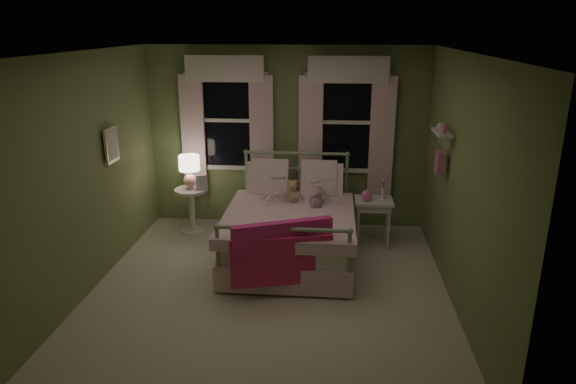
# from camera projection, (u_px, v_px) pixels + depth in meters

# --- Properties ---
(room_shell) EXTENTS (4.20, 4.20, 4.20)m
(room_shell) POSITION_uv_depth(u_px,v_px,m) (268.00, 180.00, 5.41)
(room_shell) COLOR silver
(room_shell) RESTS_ON ground
(bed) EXTENTS (1.58, 2.04, 1.18)m
(bed) POSITION_uv_depth(u_px,v_px,m) (290.00, 230.00, 6.50)
(bed) COLOR white
(bed) RESTS_ON ground
(pink_throw) EXTENTS (1.08, 0.50, 0.71)m
(pink_throw) POSITION_uv_depth(u_px,v_px,m) (282.00, 246.00, 5.46)
(pink_throw) COLOR #DA2A83
(pink_throw) RESTS_ON bed
(child_left) EXTENTS (0.30, 0.22, 0.75)m
(child_left) POSITION_uv_depth(u_px,v_px,m) (272.00, 177.00, 6.75)
(child_left) COLOR #F7D1DD
(child_left) RESTS_ON bed
(child_right) EXTENTS (0.39, 0.31, 0.79)m
(child_right) POSITION_uv_depth(u_px,v_px,m) (315.00, 177.00, 6.70)
(child_right) COLOR #F7D1DD
(child_right) RESTS_ON bed
(book_left) EXTENTS (0.20, 0.12, 0.26)m
(book_left) POSITION_uv_depth(u_px,v_px,m) (270.00, 182.00, 6.51)
(book_left) COLOR beige
(book_left) RESTS_ON child_left
(book_right) EXTENTS (0.23, 0.19, 0.26)m
(book_right) POSITION_uv_depth(u_px,v_px,m) (314.00, 186.00, 6.47)
(book_right) COLOR beige
(book_right) RESTS_ON child_right
(teddy_bear) EXTENTS (0.23, 0.19, 0.31)m
(teddy_bear) POSITION_uv_depth(u_px,v_px,m) (292.00, 193.00, 6.62)
(teddy_bear) COLOR tan
(teddy_bear) RESTS_ON bed
(nightstand_left) EXTENTS (0.46, 0.46, 0.65)m
(nightstand_left) POSITION_uv_depth(u_px,v_px,m) (192.00, 204.00, 7.31)
(nightstand_left) COLOR white
(nightstand_left) RESTS_ON ground
(table_lamp) EXTENTS (0.29, 0.29, 0.46)m
(table_lamp) POSITION_uv_depth(u_px,v_px,m) (189.00, 168.00, 7.14)
(table_lamp) COLOR #F6A792
(table_lamp) RESTS_ON nightstand_left
(book_nightstand) EXTENTS (0.21, 0.26, 0.02)m
(book_nightstand) POSITION_uv_depth(u_px,v_px,m) (196.00, 190.00, 7.15)
(book_nightstand) COLOR beige
(book_nightstand) RESTS_ON nightstand_left
(nightstand_right) EXTENTS (0.50, 0.40, 0.64)m
(nightstand_right) POSITION_uv_depth(u_px,v_px,m) (373.00, 207.00, 6.83)
(nightstand_right) COLOR white
(nightstand_right) RESTS_ON ground
(pink_toy) EXTENTS (0.14, 0.19, 0.14)m
(pink_toy) POSITION_uv_depth(u_px,v_px,m) (367.00, 195.00, 6.78)
(pink_toy) COLOR pink
(pink_toy) RESTS_ON nightstand_right
(bud_vase) EXTENTS (0.06, 0.06, 0.28)m
(bud_vase) POSITION_uv_depth(u_px,v_px,m) (383.00, 189.00, 6.79)
(bud_vase) COLOR white
(bud_vase) RESTS_ON nightstand_right
(window_left) EXTENTS (1.34, 0.13, 1.96)m
(window_left) POSITION_uv_depth(u_px,v_px,m) (227.00, 116.00, 7.30)
(window_left) COLOR black
(window_left) RESTS_ON room_shell
(window_right) EXTENTS (1.34, 0.13, 1.96)m
(window_right) POSITION_uv_depth(u_px,v_px,m) (347.00, 118.00, 7.16)
(window_right) COLOR black
(window_right) RESTS_ON room_shell
(wall_shelf) EXTENTS (0.15, 0.50, 0.60)m
(wall_shelf) POSITION_uv_depth(u_px,v_px,m) (441.00, 148.00, 5.84)
(wall_shelf) COLOR white
(wall_shelf) RESTS_ON room_shell
(framed_picture) EXTENTS (0.03, 0.32, 0.42)m
(framed_picture) POSITION_uv_depth(u_px,v_px,m) (111.00, 145.00, 6.08)
(framed_picture) COLOR beige
(framed_picture) RESTS_ON room_shell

